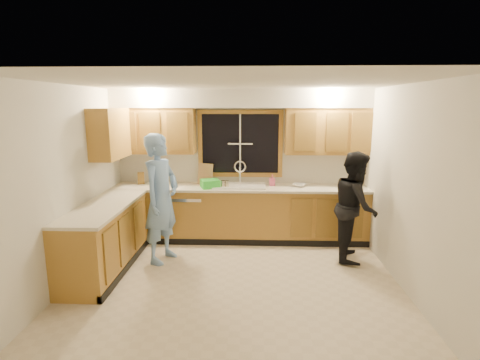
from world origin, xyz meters
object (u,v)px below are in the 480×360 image
at_px(knife_block, 141,178).
at_px(bowl, 299,185).
at_px(soap_bottle, 272,180).
at_px(woman, 355,206).
at_px(stove, 87,254).
at_px(man, 161,199).
at_px(sink, 240,190).
at_px(dish_crate, 210,184).
at_px(dishwasher, 189,216).

height_order(knife_block, bowl, knife_block).
distance_m(knife_block, soap_bottle, 2.24).
bearing_deg(knife_block, woman, -30.53).
bearing_deg(stove, soap_bottle, 39.18).
bearing_deg(man, woman, -66.87).
distance_m(stove, soap_bottle, 3.08).
xyz_separation_m(man, bowl, (2.08, 0.93, 0.01)).
relative_size(sink, knife_block, 4.27).
xyz_separation_m(woman, knife_block, (-3.41, 0.88, 0.22)).
bearing_deg(knife_block, stove, -109.13).
distance_m(man, dish_crate, 1.01).
bearing_deg(woman, knife_block, 86.18).
bearing_deg(woman, bowl, 54.61).
distance_m(stove, dish_crate, 2.23).
distance_m(knife_block, bowl, 2.69).
bearing_deg(knife_block, man, -76.13).
height_order(dishwasher, knife_block, knife_block).
bearing_deg(dish_crate, stove, -127.74).
bearing_deg(dishwasher, stove, -117.69).
relative_size(sink, stove, 0.96).
xyz_separation_m(stove, dish_crate, (1.32, 1.71, 0.54)).
xyz_separation_m(dishwasher, woman, (2.57, -0.72, 0.39)).
height_order(woman, knife_block, woman).
bearing_deg(sink, dish_crate, -166.39).
xyz_separation_m(dishwasher, soap_bottle, (1.39, 0.10, 0.60)).
height_order(stove, woman, woman).
bearing_deg(knife_block, soap_bottle, -17.51).
height_order(woman, dish_crate, woman).
distance_m(stove, man, 1.25).
relative_size(soap_bottle, bowl, 0.88).
xyz_separation_m(knife_block, soap_bottle, (2.24, -0.06, -0.01)).
bearing_deg(bowl, man, -155.87).
bearing_deg(dishwasher, soap_bottle, 4.12).
height_order(dish_crate, soap_bottle, soap_bottle).
distance_m(dish_crate, bowl, 1.47).
bearing_deg(man, knife_block, 49.49).
bearing_deg(stove, sink, 45.39).
bearing_deg(bowl, stove, -146.56).
xyz_separation_m(stove, man, (0.71, 0.91, 0.48)).
xyz_separation_m(sink, man, (-1.09, -0.91, 0.07)).
relative_size(man, bowl, 8.82).
height_order(sink, woman, woman).
distance_m(dishwasher, bowl, 1.92).
distance_m(sink, knife_block, 1.71).
xyz_separation_m(dishwasher, dish_crate, (0.37, -0.10, 0.58)).
bearing_deg(man, dish_crate, -17.84).
bearing_deg(woman, man, 104.21).
relative_size(stove, woman, 0.56).
bearing_deg(soap_bottle, bowl, -8.71).
bearing_deg(soap_bottle, knife_block, 178.55).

